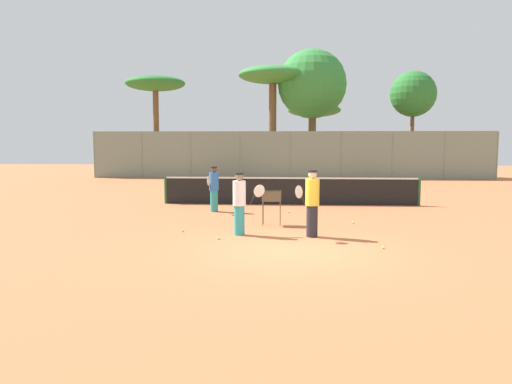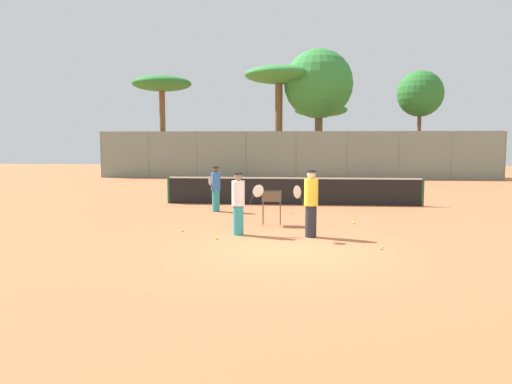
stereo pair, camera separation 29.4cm
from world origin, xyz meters
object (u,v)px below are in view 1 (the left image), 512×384
object	(u,v)px
player_red_cap	(240,203)
parked_car	(308,167)
player_yellow_shirt	(312,202)
player_white_outfit	(214,188)
ball_cart	(272,199)
tennis_net	(290,190)

from	to	relation	value
player_red_cap	parked_car	distance (m)	22.76
player_yellow_shirt	player_white_outfit	bearing A→B (deg)	-102.80
ball_cart	parked_car	bearing A→B (deg)	85.01
tennis_net	player_yellow_shirt	distance (m)	6.59
player_white_outfit	parked_car	size ratio (longest dim) A/B	0.38
player_red_cap	player_yellow_shirt	size ratio (longest dim) A/B	0.95
tennis_net	ball_cart	xyz separation A→B (m)	(-0.55, -4.81, 0.22)
player_red_cap	ball_cart	bearing A→B (deg)	53.30
player_yellow_shirt	parked_car	world-z (taller)	player_yellow_shirt
player_white_outfit	player_yellow_shirt	xyz separation A→B (m)	(3.24, -4.42, 0.08)
player_white_outfit	ball_cart	world-z (taller)	player_white_outfit
player_red_cap	player_yellow_shirt	world-z (taller)	player_yellow_shirt
player_white_outfit	parked_car	bearing A→B (deg)	-179.92
tennis_net	ball_cart	distance (m)	4.84
player_red_cap	ball_cart	xyz separation A→B (m)	(0.79, 1.61, -0.08)
player_yellow_shirt	parked_car	size ratio (longest dim) A/B	0.42
tennis_net	player_white_outfit	world-z (taller)	player_white_outfit
tennis_net	ball_cart	world-z (taller)	tennis_net
player_white_outfit	player_yellow_shirt	size ratio (longest dim) A/B	0.91
player_red_cap	player_white_outfit	bearing A→B (deg)	96.77
player_white_outfit	parked_car	xyz separation A→B (m)	(3.97, 18.32, -0.17)
player_white_outfit	player_red_cap	bearing A→B (deg)	29.70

